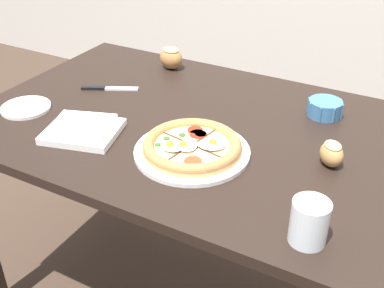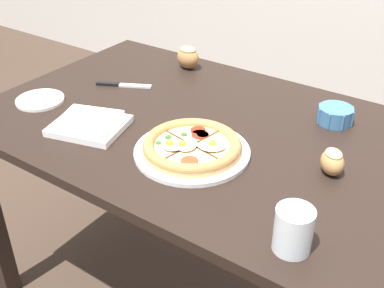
# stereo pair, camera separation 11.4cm
# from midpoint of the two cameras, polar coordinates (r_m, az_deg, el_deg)

# --- Properties ---
(dining_table) EXTENTS (1.30, 0.86, 0.74)m
(dining_table) POSITION_cam_midpoint_polar(r_m,az_deg,el_deg) (1.48, 2.78, -0.89)
(dining_table) COLOR black
(dining_table) RESTS_ON ground_plane
(pizza) EXTENTS (0.31, 0.31, 0.05)m
(pizza) POSITION_cam_midpoint_polar(r_m,az_deg,el_deg) (1.27, 2.57, -0.46)
(pizza) COLOR white
(pizza) RESTS_ON dining_table
(ramekin_bowl) EXTENTS (0.11, 0.11, 0.05)m
(ramekin_bowl) POSITION_cam_midpoint_polar(r_m,az_deg,el_deg) (1.49, 18.74, 3.27)
(ramekin_bowl) COLOR teal
(ramekin_bowl) RESTS_ON dining_table
(napkin_folded) EXTENTS (0.24, 0.22, 0.04)m
(napkin_folded) POSITION_cam_midpoint_polar(r_m,az_deg,el_deg) (1.40, -9.86, 2.31)
(napkin_folded) COLOR white
(napkin_folded) RESTS_ON dining_table
(bread_piece_near) EXTENTS (0.09, 0.09, 0.07)m
(bread_piece_near) POSITION_cam_midpoint_polar(r_m,az_deg,el_deg) (1.25, 18.83, -2.03)
(bread_piece_near) COLOR #B27F47
(bread_piece_near) RESTS_ON dining_table
(bread_piece_mid) EXTENTS (0.10, 0.08, 0.08)m
(bread_piece_mid) POSITION_cam_midpoint_polar(r_m,az_deg,el_deg) (1.78, 1.37, 10.25)
(bread_piece_mid) COLOR #A3703D
(bread_piece_mid) RESTS_ON dining_table
(knife_main) EXTENTS (0.18, 0.10, 0.01)m
(knife_main) POSITION_cam_midpoint_polar(r_m,az_deg,el_deg) (1.66, -6.25, 6.92)
(knife_main) COLOR silver
(knife_main) RESTS_ON dining_table
(water_glass) EXTENTS (0.08, 0.08, 0.10)m
(water_glass) POSITION_cam_midpoint_polar(r_m,az_deg,el_deg) (1.00, 15.14, -10.15)
(water_glass) COLOR white
(water_glass) RESTS_ON dining_table
(side_saucer) EXTENTS (0.15, 0.15, 0.01)m
(side_saucer) POSITION_cam_midpoint_polar(r_m,az_deg,el_deg) (1.60, -15.65, 4.99)
(side_saucer) COLOR white
(side_saucer) RESTS_ON dining_table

